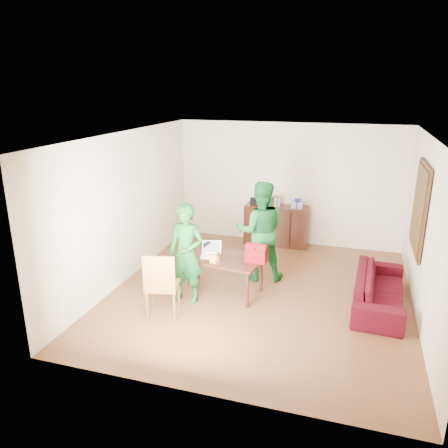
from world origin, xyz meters
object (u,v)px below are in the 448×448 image
(table, at_px, (221,261))
(sofa, at_px, (379,289))
(person_near, at_px, (186,254))
(person_far, at_px, (260,231))
(bottle, at_px, (218,258))
(chair, at_px, (163,297))
(laptop, at_px, (211,254))
(red_bag, at_px, (256,255))

(table, distance_m, sofa, 2.65)
(person_near, relative_size, person_far, 0.90)
(person_far, xyz_separation_m, sofa, (2.11, -0.49, -0.64))
(person_near, relative_size, sofa, 0.86)
(bottle, distance_m, sofa, 2.67)
(person_far, bearing_deg, bottle, 52.94)
(table, xyz_separation_m, sofa, (2.62, 0.30, -0.30))
(table, bearing_deg, person_near, -126.92)
(table, distance_m, person_near, 0.68)
(chair, bearing_deg, sofa, 9.39)
(chair, distance_m, person_near, 0.80)
(person_far, height_order, sofa, person_far)
(chair, xyz_separation_m, bottle, (0.68, 0.71, 0.45))
(laptop, relative_size, red_bag, 1.07)
(table, relative_size, person_far, 0.82)
(bottle, height_order, sofa, bottle)
(person_near, bearing_deg, bottle, 20.04)
(person_near, xyz_separation_m, person_far, (0.96, 1.24, 0.09))
(laptop, height_order, red_bag, red_bag)
(chair, height_order, person_far, person_far)
(laptop, distance_m, bottle, 0.36)
(chair, bearing_deg, laptop, 52.48)
(laptop, xyz_separation_m, bottle, (0.23, -0.28, 0.06))
(chair, distance_m, sofa, 3.50)
(person_near, height_order, red_bag, person_near)
(table, distance_m, bottle, 0.37)
(laptop, bearing_deg, sofa, -5.07)
(person_near, xyz_separation_m, bottle, (0.51, 0.13, -0.07))
(table, height_order, sofa, table)
(table, xyz_separation_m, laptop, (-0.17, -0.03, 0.12))
(sofa, bearing_deg, person_near, 106.58)
(table, relative_size, sofa, 0.78)
(chair, relative_size, laptop, 2.92)
(chair, distance_m, laptop, 1.16)
(red_bag, bearing_deg, sofa, 13.33)
(table, xyz_separation_m, person_near, (-0.45, -0.44, 0.25))
(bottle, height_order, red_bag, red_bag)
(bottle, bearing_deg, laptop, 129.14)
(sofa, bearing_deg, red_bag, 102.52)
(red_bag, bearing_deg, bottle, -150.17)
(chair, xyz_separation_m, red_bag, (1.25, 0.99, 0.48))
(chair, xyz_separation_m, laptop, (0.45, 0.99, 0.40))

